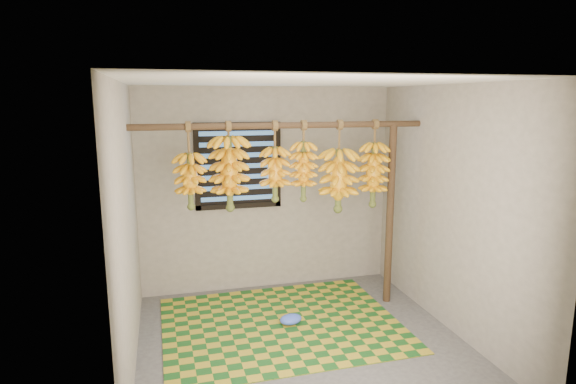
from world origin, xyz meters
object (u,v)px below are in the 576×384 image
object	(u,v)px
plastic_bag	(291,319)
banana_bunch_d	(303,171)
banana_bunch_a	(190,181)
banana_bunch_c	(275,174)
support_post	(390,215)
banana_bunch_e	(338,180)
banana_bunch_f	(373,174)
woven_mat	(281,324)
banana_bunch_b	(229,174)

from	to	relation	value
plastic_bag	banana_bunch_d	xyz separation A→B (m)	(0.21, 0.30, 1.47)
banana_bunch_a	banana_bunch_d	world-z (taller)	same
banana_bunch_c	banana_bunch_d	world-z (taller)	same
banana_bunch_a	support_post	bearing A→B (deg)	0.00
banana_bunch_e	banana_bunch_f	world-z (taller)	same
support_post	banana_bunch_c	bearing A→B (deg)	180.00
woven_mat	banana_bunch_d	world-z (taller)	banana_bunch_d
support_post	banana_bunch_b	xyz separation A→B (m)	(-1.76, 0.00, 0.54)
plastic_bag	banana_bunch_a	distance (m)	1.72
banana_bunch_b	plastic_bag	bearing A→B (deg)	-28.23
woven_mat	banana_bunch_e	world-z (taller)	banana_bunch_e
woven_mat	banana_bunch_a	world-z (taller)	banana_bunch_a
woven_mat	banana_bunch_d	size ratio (longest dim) A/B	2.84
banana_bunch_a	banana_bunch_b	xyz separation A→B (m)	(0.38, 0.00, 0.06)
banana_bunch_e	banana_bunch_f	xyz separation A→B (m)	(0.40, -0.00, 0.05)
support_post	banana_bunch_d	distance (m)	1.13
banana_bunch_a	banana_bunch_c	distance (m)	0.85
plastic_bag	banana_bunch_f	size ratio (longest dim) A/B	0.26
banana_bunch_b	banana_bunch_a	bearing A→B (deg)	-180.00
banana_bunch_a	woven_mat	bearing A→B (deg)	-17.25
plastic_bag	banana_bunch_c	xyz separation A→B (m)	(-0.09, 0.30, 1.45)
banana_bunch_f	support_post	bearing A→B (deg)	0.00
plastic_bag	banana_bunch_d	distance (m)	1.52
banana_bunch_c	banana_bunch_d	xyz separation A→B (m)	(0.30, 0.00, 0.02)
banana_bunch_d	banana_bunch_f	xyz separation A→B (m)	(0.78, -0.00, -0.07)
banana_bunch_d	banana_bunch_e	bearing A→B (deg)	-0.00
support_post	banana_bunch_b	size ratio (longest dim) A/B	2.27
banana_bunch_d	banana_bunch_c	bearing A→B (deg)	-180.00
banana_bunch_a	banana_bunch_d	bearing A→B (deg)	0.00
banana_bunch_f	banana_bunch_c	bearing A→B (deg)	180.00
woven_mat	banana_bunch_e	size ratio (longest dim) A/B	2.46
banana_bunch_e	woven_mat	bearing A→B (deg)	-159.19
banana_bunch_c	banana_bunch_f	world-z (taller)	same
woven_mat	plastic_bag	size ratio (longest dim) A/B	9.92
woven_mat	banana_bunch_e	bearing A→B (deg)	20.81
plastic_bag	banana_bunch_e	distance (m)	1.52
banana_bunch_c	banana_bunch_f	distance (m)	1.08
banana_bunch_c	banana_bunch_f	bearing A→B (deg)	-0.00
support_post	banana_bunch_e	distance (m)	0.74
woven_mat	banana_bunch_c	xyz separation A→B (m)	(0.00, 0.26, 1.51)
woven_mat	banana_bunch_f	world-z (taller)	banana_bunch_f
plastic_bag	banana_bunch_c	distance (m)	1.49
banana_bunch_e	plastic_bag	bearing A→B (deg)	-153.76
banana_bunch_b	banana_bunch_e	bearing A→B (deg)	-0.00
support_post	banana_bunch_a	xyz separation A→B (m)	(-2.14, -0.00, 0.48)
support_post	banana_bunch_c	size ratio (longest dim) A/B	2.46
banana_bunch_b	banana_bunch_e	distance (m)	1.15
support_post	banana_bunch_e	bearing A→B (deg)	180.00
support_post	banana_bunch_a	size ratio (longest dim) A/B	2.36
banana_bunch_d	banana_bunch_f	size ratio (longest dim) A/B	0.89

